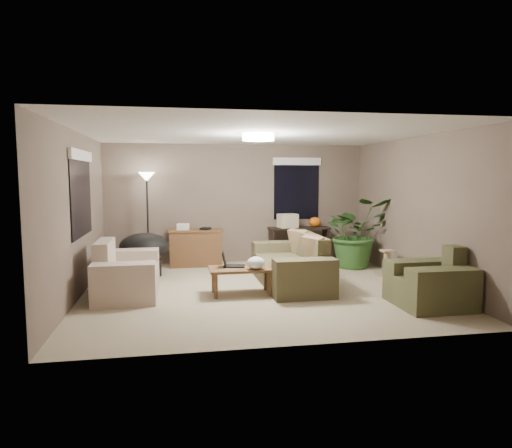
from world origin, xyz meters
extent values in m
plane|color=tan|center=(0.00, 0.00, 0.00)|extent=(5.50, 5.50, 0.00)
plane|color=white|center=(0.00, 0.00, 2.50)|extent=(5.50, 5.50, 0.00)
plane|color=#6A5B4E|center=(0.00, 2.50, 1.25)|extent=(5.50, 0.00, 5.50)
plane|color=#6A5B4E|center=(0.00, -2.50, 1.25)|extent=(5.50, 0.00, 5.50)
plane|color=#6A5B4E|center=(-2.75, 0.00, 1.25)|extent=(0.00, 5.00, 5.00)
plane|color=#6A5B4E|center=(2.75, 0.00, 1.25)|extent=(0.00, 5.00, 5.00)
cube|color=#49442C|center=(0.59, 0.27, 0.21)|extent=(0.95, 1.48, 0.42)
cube|color=brown|center=(0.96, 0.27, 0.64)|extent=(0.22, 1.48, 0.43)
cube|color=brown|center=(0.59, -0.65, 0.30)|extent=(0.95, 0.36, 0.60)
cube|color=brown|center=(0.59, 1.19, 0.30)|extent=(0.95, 0.36, 0.60)
cube|color=#8C7251|center=(0.89, -0.18, 0.65)|extent=(0.38, 0.50, 0.47)
cube|color=#8C7251|center=(0.89, 0.72, 0.65)|extent=(0.40, 0.51, 0.47)
cube|color=beige|center=(-2.05, 0.09, 0.21)|extent=(0.90, 0.88, 0.42)
cube|color=beige|center=(-2.39, 0.09, 0.64)|extent=(0.22, 0.88, 0.43)
cube|color=beige|center=(-2.05, -0.53, 0.30)|extent=(0.90, 0.36, 0.60)
cube|color=beige|center=(-2.05, 0.71, 0.30)|extent=(0.90, 0.36, 0.60)
cube|color=brown|center=(2.22, -1.34, 0.21)|extent=(0.95, 0.28, 0.42)
cube|color=#444529|center=(2.59, -1.34, 0.64)|extent=(0.22, 0.28, 0.43)
cube|color=#494A2C|center=(2.22, -1.66, 0.30)|extent=(0.95, 0.36, 0.60)
cube|color=#4C4D2E|center=(2.22, -1.02, 0.30)|extent=(0.95, 0.36, 0.60)
cube|color=brown|center=(-0.31, -0.24, 0.40)|extent=(1.00, 0.55, 0.04)
cylinder|color=brown|center=(-0.73, -0.44, 0.19)|extent=(0.06, 0.06, 0.38)
cylinder|color=brown|center=(0.11, -0.44, 0.19)|extent=(0.06, 0.06, 0.38)
cylinder|color=brown|center=(-0.73, -0.04, 0.19)|extent=(0.06, 0.06, 0.38)
cylinder|color=brown|center=(0.11, -0.04, 0.19)|extent=(0.06, 0.06, 0.38)
cube|color=black|center=(-0.41, -0.14, 0.43)|extent=(0.37, 0.29, 0.02)
cube|color=black|center=(-0.57, -0.14, 0.55)|extent=(0.10, 0.24, 0.22)
ellipsoid|color=white|center=(-0.11, -0.39, 0.52)|extent=(0.31, 0.29, 0.19)
cube|color=brown|center=(-0.91, 2.18, 0.35)|extent=(1.05, 0.45, 0.71)
cube|color=brown|center=(-0.91, 2.18, 0.73)|extent=(1.10, 0.50, 0.04)
cube|color=silver|center=(-1.16, 2.18, 0.81)|extent=(0.26, 0.21, 0.12)
cube|color=black|center=(-0.71, 2.13, 0.77)|extent=(0.25, 0.27, 0.04)
cube|color=black|center=(1.29, 2.20, 0.73)|extent=(1.30, 0.40, 0.04)
cube|color=black|center=(0.69, 2.20, 0.35)|extent=(0.05, 0.38, 0.71)
cube|color=black|center=(1.89, 2.20, 0.35)|extent=(0.05, 0.38, 0.71)
cube|color=black|center=(1.29, 2.20, 0.15)|extent=(1.25, 0.36, 0.03)
ellipsoid|color=orange|center=(1.64, 2.20, 0.86)|extent=(0.31, 0.31, 0.21)
cube|color=beige|center=(1.04, 2.20, 0.89)|extent=(0.43, 0.36, 0.29)
cylinder|color=black|center=(-1.87, 1.36, 0.15)|extent=(0.60, 0.60, 0.30)
ellipsoid|color=black|center=(-1.87, 1.36, 0.55)|extent=(1.17, 1.17, 0.50)
cylinder|color=black|center=(-1.84, 2.06, 0.01)|extent=(0.28, 0.28, 0.02)
cylinder|color=black|center=(-1.84, 2.06, 0.90)|extent=(0.04, 0.04, 1.78)
cone|color=white|center=(-1.84, 2.06, 1.82)|extent=(0.32, 0.32, 0.18)
cylinder|color=white|center=(0.00, 0.00, 2.44)|extent=(0.50, 0.50, 0.10)
imported|color=#2D5923|center=(2.25, 1.45, 0.55)|extent=(1.27, 1.41, 1.10)
cube|color=tan|center=(2.47, 0.48, 0.01)|extent=(0.32, 0.32, 0.03)
cylinder|color=tan|center=(2.47, 0.48, 0.25)|extent=(0.12, 0.12, 0.44)
cube|color=tan|center=(2.47, 0.48, 0.48)|extent=(0.22, 0.22, 0.03)
cube|color=black|center=(-2.73, 0.30, 1.55)|extent=(0.01, 1.50, 1.30)
cube|color=white|center=(-2.71, 0.30, 2.15)|extent=(0.05, 1.56, 0.16)
cube|color=black|center=(1.30, 2.48, 1.55)|extent=(1.00, 0.01, 1.30)
cube|color=white|center=(1.30, 2.46, 2.15)|extent=(1.06, 0.05, 0.16)
camera|label=1|loc=(-1.30, -7.13, 1.83)|focal=32.00mm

